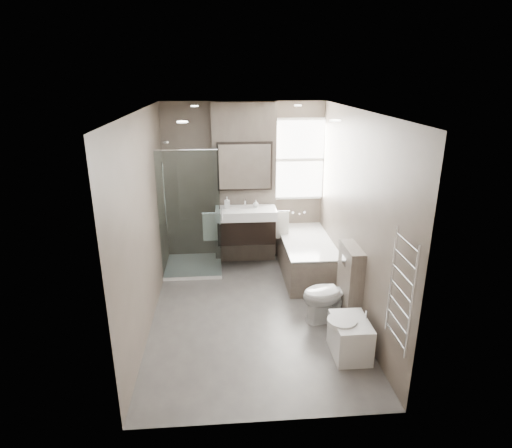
{
  "coord_description": "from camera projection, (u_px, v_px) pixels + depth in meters",
  "views": [
    {
      "loc": [
        -0.36,
        -4.96,
        3.0
      ],
      "look_at": [
        0.06,
        0.15,
        1.19
      ],
      "focal_mm": 30.0,
      "sensor_mm": 36.0,
      "label": 1
    }
  ],
  "objects": [
    {
      "name": "bidet",
      "position": [
        350.0,
        337.0,
        4.77
      ],
      "size": [
        0.46,
        0.54,
        0.55
      ],
      "color": "white",
      "rests_on": "ground"
    },
    {
      "name": "towel_right",
      "position": [
        281.0,
        225.0,
        6.81
      ],
      "size": [
        0.24,
        0.06,
        0.44
      ],
      "primitive_type": "cube",
      "color": "silver",
      "rests_on": "vanity_pier"
    },
    {
      "name": "mirror_cabinet",
      "position": [
        245.0,
        167.0,
        6.66
      ],
      "size": [
        0.86,
        0.08,
        0.76
      ],
      "color": "black",
      "rests_on": "vanity_pier"
    },
    {
      "name": "towel_radiator",
      "position": [
        401.0,
        291.0,
        3.91
      ],
      "size": [
        0.03,
        0.49,
        1.1
      ],
      "color": "silver",
      "rests_on": "room"
    },
    {
      "name": "window",
      "position": [
        299.0,
        160.0,
        6.96
      ],
      "size": [
        0.98,
        0.06,
        1.33
      ],
      "color": "white",
      "rests_on": "room"
    },
    {
      "name": "towel_left",
      "position": [
        211.0,
        227.0,
        6.73
      ],
      "size": [
        0.24,
        0.06,
        0.44
      ],
      "primitive_type": "cube",
      "color": "silver",
      "rests_on": "vanity_pier"
    },
    {
      "name": "bathtub",
      "position": [
        306.0,
        255.0,
        6.69
      ],
      "size": [
        0.75,
        1.6,
        0.57
      ],
      "color": "#60554B",
      "rests_on": "ground"
    },
    {
      "name": "shower_enclosure",
      "position": [
        199.0,
        242.0,
        6.74
      ],
      "size": [
        0.9,
        0.9,
        2.0
      ],
      "color": "white",
      "rests_on": "ground"
    },
    {
      "name": "soap_bottle_b",
      "position": [
        256.0,
        204.0,
        6.75
      ],
      "size": [
        0.09,
        0.09,
        0.12
      ],
      "primitive_type": "imported",
      "color": "white",
      "rests_on": "vanity"
    },
    {
      "name": "room",
      "position": [
        252.0,
        220.0,
        5.26
      ],
      "size": [
        2.7,
        3.9,
        2.7
      ],
      "color": "#53504D",
      "rests_on": "ground"
    },
    {
      "name": "vanity_pier",
      "position": [
        244.0,
        185.0,
        6.92
      ],
      "size": [
        1.0,
        0.25,
        2.6
      ],
      "primitive_type": "cube",
      "color": "#60554B",
      "rests_on": "ground"
    },
    {
      "name": "soap_bottle_a",
      "position": [
        227.0,
        203.0,
        6.68
      ],
      "size": [
        0.08,
        0.09,
        0.19
      ],
      "primitive_type": "imported",
      "color": "white",
      "rests_on": "vanity"
    },
    {
      "name": "toilet",
      "position": [
        330.0,
        294.0,
        5.41
      ],
      "size": [
        0.78,
        0.55,
        0.73
      ],
      "primitive_type": "imported",
      "rotation": [
        0.0,
        0.0,
        -1.36
      ],
      "color": "white",
      "rests_on": "ground"
    },
    {
      "name": "cistern_box",
      "position": [
        350.0,
        284.0,
        5.38
      ],
      "size": [
        0.19,
        0.55,
        1.0
      ],
      "color": "#60554B",
      "rests_on": "ground"
    },
    {
      "name": "vanity",
      "position": [
        246.0,
        224.0,
        6.78
      ],
      "size": [
        0.95,
        0.47,
        0.66
      ],
      "color": "black",
      "rests_on": "vanity_pier"
    }
  ]
}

